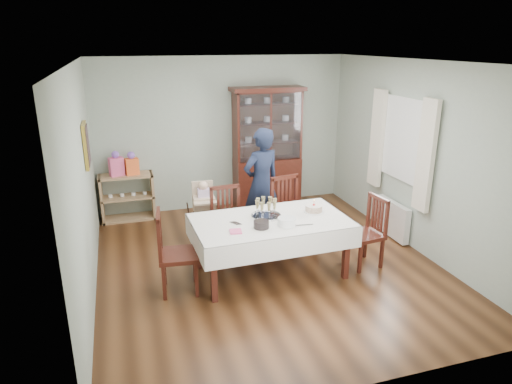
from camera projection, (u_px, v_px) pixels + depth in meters
name	position (u px, v px, depth m)	size (l,w,h in m)	color
floor	(267.00, 263.00, 6.33)	(5.00, 5.00, 0.00)	#593319
room_shell	(255.00, 135.00, 6.27)	(5.00, 5.00, 5.00)	#9EAA99
dining_table	(270.00, 246.00, 5.96)	(2.03, 1.21, 0.76)	#421710
china_cabinet	(267.00, 146.00, 8.23)	(1.30, 0.48, 2.18)	#421710
sideboard	(128.00, 197.00, 7.78)	(0.90, 0.38, 0.80)	tan
picture_frame	(86.00, 145.00, 5.91)	(0.04, 0.48, 0.58)	gold
window	(404.00, 140.00, 6.73)	(0.04, 1.02, 1.22)	white
curtain_left	(426.00, 156.00, 6.18)	(0.07, 0.30, 1.55)	silver
curtain_right	(377.00, 138.00, 7.31)	(0.07, 0.30, 1.55)	silver
radiator	(392.00, 219.00, 7.11)	(0.10, 0.80, 0.55)	white
chair_far_left	(230.00, 237.00, 6.43)	(0.48, 0.48, 1.01)	#421710
chair_far_right	(290.00, 228.00, 6.72)	(0.55, 0.55, 1.06)	#421710
chair_end_left	(178.00, 268.00, 5.56)	(0.51, 0.51, 1.04)	#421710
chair_end_right	(364.00, 245.00, 6.21)	(0.49, 0.49, 0.97)	#421710
woman	(261.00, 184.00, 6.96)	(0.63, 0.41, 1.72)	black
high_chair	(204.00, 218.00, 6.92)	(0.45, 0.45, 0.96)	black
champagne_tray	(266.00, 211.00, 5.92)	(0.39, 0.39, 0.24)	silver
birthday_cake	(314.00, 209.00, 6.08)	(0.26, 0.26, 0.18)	white
plate_stack_dark	(261.00, 224.00, 5.57)	(0.19, 0.19, 0.09)	black
plate_stack_white	(287.00, 222.00, 5.65)	(0.23, 0.23, 0.10)	white
napkin_stack	(236.00, 231.00, 5.45)	(0.14, 0.14, 0.02)	#E85587
cutlery	(233.00, 223.00, 5.70)	(0.10, 0.14, 0.01)	silver
cake_knife	(303.00, 225.00, 5.65)	(0.27, 0.02, 0.01)	silver
gift_bag_pink	(116.00, 165.00, 7.54)	(0.26, 0.20, 0.42)	#E85587
gift_bag_orange	(132.00, 164.00, 7.61)	(0.24, 0.18, 0.39)	orange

